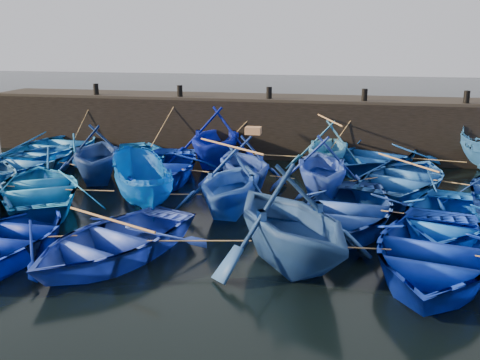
# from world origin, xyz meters

# --- Properties ---
(ground) EXTENTS (120.00, 120.00, 0.00)m
(ground) POSITION_xyz_m (0.00, 0.00, 0.00)
(ground) COLOR black
(ground) RESTS_ON ground
(quay_wall) EXTENTS (26.00, 2.50, 2.50)m
(quay_wall) POSITION_xyz_m (0.00, 10.50, 1.25)
(quay_wall) COLOR black
(quay_wall) RESTS_ON ground
(quay_top) EXTENTS (26.00, 2.50, 0.12)m
(quay_top) POSITION_xyz_m (0.00, 10.50, 2.56)
(quay_top) COLOR black
(quay_top) RESTS_ON quay_wall
(bollard_0) EXTENTS (0.24, 0.24, 0.50)m
(bollard_0) POSITION_xyz_m (-8.00, 9.60, 2.87)
(bollard_0) COLOR black
(bollard_0) RESTS_ON quay_top
(bollard_1) EXTENTS (0.24, 0.24, 0.50)m
(bollard_1) POSITION_xyz_m (-4.00, 9.60, 2.87)
(bollard_1) COLOR black
(bollard_1) RESTS_ON quay_top
(bollard_2) EXTENTS (0.24, 0.24, 0.50)m
(bollard_2) POSITION_xyz_m (0.00, 9.60, 2.87)
(bollard_2) COLOR black
(bollard_2) RESTS_ON quay_top
(bollard_3) EXTENTS (0.24, 0.24, 0.50)m
(bollard_3) POSITION_xyz_m (4.00, 9.60, 2.87)
(bollard_3) COLOR black
(bollard_3) RESTS_ON quay_top
(bollard_4) EXTENTS (0.24, 0.24, 0.50)m
(bollard_4) POSITION_xyz_m (8.00, 9.60, 2.87)
(bollard_4) COLOR black
(bollard_4) RESTS_ON quay_top
(boat_0) EXTENTS (4.51, 6.03, 1.19)m
(boat_0) POSITION_xyz_m (-8.90, 7.56, 0.60)
(boat_0) COLOR #1053A6
(boat_0) RESTS_ON ground
(boat_1) EXTENTS (4.88, 5.35, 0.91)m
(boat_1) POSITION_xyz_m (-4.99, 7.13, 0.45)
(boat_1) COLOR #094991
(boat_1) RESTS_ON ground
(boat_2) EXTENTS (4.21, 4.82, 2.44)m
(boat_2) POSITION_xyz_m (-1.94, 7.79, 1.22)
(boat_2) COLOR #05149E
(boat_2) RESTS_ON ground
(boat_3) EXTENTS (3.60, 4.09, 2.03)m
(boat_3) POSITION_xyz_m (2.67, 7.69, 1.02)
(boat_3) COLOR #357DD3
(boat_3) RESTS_ON ground
(boat_4) EXTENTS (6.11, 6.85, 1.17)m
(boat_4) POSITION_xyz_m (4.57, 8.36, 0.59)
(boat_4) COLOR navy
(boat_4) RESTS_ON ground
(boat_6) EXTENTS (4.25, 5.66, 1.11)m
(boat_6) POSITION_xyz_m (-8.58, 5.04, 0.56)
(boat_6) COLOR #114B95
(boat_6) RESTS_ON ground
(boat_7) EXTENTS (4.78, 5.12, 2.18)m
(boat_7) POSITION_xyz_m (-5.63, 4.57, 1.09)
(boat_7) COLOR navy
(boat_7) RESTS_ON ground
(boat_8) EXTENTS (4.34, 5.80, 1.15)m
(boat_8) POSITION_xyz_m (-3.38, 4.78, 0.57)
(boat_8) COLOR #0624A0
(boat_8) RESTS_ON ground
(boat_9) EXTENTS (4.67, 4.88, 1.99)m
(boat_9) POSITION_xyz_m (-0.10, 4.50, 1.00)
(boat_9) COLOR #1E3C9C
(boat_9) RESTS_ON ground
(boat_10) EXTENTS (4.01, 4.49, 2.13)m
(boat_10) POSITION_xyz_m (2.58, 4.27, 1.07)
(boat_10) COLOR blue
(boat_10) RESTS_ON ground
(boat_11) EXTENTS (5.63, 6.36, 1.09)m
(boat_11) POSITION_xyz_m (5.39, 5.01, 0.55)
(boat_11) COLOR navy
(boat_11) RESTS_ON ground
(boat_14) EXTENTS (5.94, 6.45, 1.09)m
(boat_14) POSITION_xyz_m (-6.20, 1.53, 0.55)
(boat_14) COLOR #0A57A1
(boat_14) RESTS_ON ground
(boat_15) EXTENTS (3.60, 4.50, 1.66)m
(boat_15) POSITION_xyz_m (-2.82, 1.68, 0.83)
(boat_15) COLOR #003F96
(boat_15) RESTS_ON ground
(boat_16) EXTENTS (3.65, 4.15, 2.07)m
(boat_16) POSITION_xyz_m (-0.02, 1.86, 1.03)
(boat_16) COLOR blue
(boat_16) RESTS_ON ground
(boat_17) EXTENTS (4.14, 5.47, 1.07)m
(boat_17) POSITION_xyz_m (3.48, 1.34, 0.54)
(boat_17) COLOR navy
(boat_17) RESTS_ON ground
(boat_18) EXTENTS (4.63, 5.60, 1.01)m
(boat_18) POSITION_xyz_m (6.08, 1.16, 0.50)
(boat_18) COLOR #063EBD
(boat_18) RESTS_ON ground
(boat_21) EXTENTS (3.33, 4.62, 0.95)m
(boat_21) POSITION_xyz_m (-4.66, -2.35, 0.48)
(boat_21) COLOR #00127A
(boat_21) RESTS_ON ground
(boat_22) EXTENTS (4.94, 5.72, 1.00)m
(boat_22) POSITION_xyz_m (-2.10, -2.09, 0.50)
(boat_22) COLOR #1F39B5
(boat_22) RESTS_ON ground
(boat_23) EXTENTS (5.89, 6.03, 2.42)m
(boat_23) POSITION_xyz_m (2.13, -1.60, 1.21)
(boat_23) COLOR navy
(boat_23) RESTS_ON ground
(boat_24) EXTENTS (5.03, 6.24, 1.15)m
(boat_24) POSITION_xyz_m (5.36, -1.50, 0.57)
(boat_24) COLOR #041F98
(boat_24) RESTS_ON ground
(wooden_crate) EXTENTS (0.53, 0.39, 0.25)m
(wooden_crate) POSITION_xyz_m (0.20, 4.50, 2.12)
(wooden_crate) COLOR #9A6943
(wooden_crate) RESTS_ON boat_9
(mooring_ropes) EXTENTS (17.78, 11.95, 2.10)m
(mooring_ropes) POSITION_xyz_m (0.14, 5.02, 0.87)
(mooring_ropes) COLOR tan
(mooring_ropes) RESTS_ON ground
(loose_oars) EXTENTS (9.75, 11.86, 1.13)m
(loose_oars) POSITION_xyz_m (1.48, 3.12, 1.58)
(loose_oars) COLOR #99724C
(loose_oars) RESTS_ON ground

